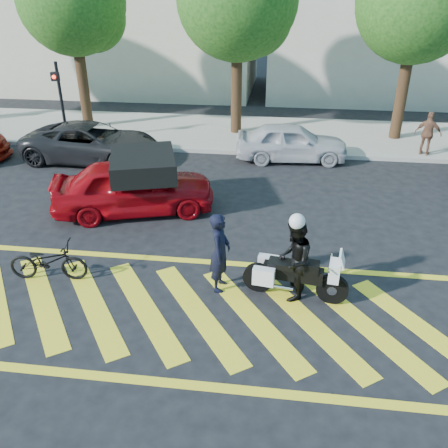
# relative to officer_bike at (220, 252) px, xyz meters

# --- Properties ---
(ground) EXTENTS (90.00, 90.00, 0.00)m
(ground) POSITION_rel_officer_bike_xyz_m (-0.83, -0.92, -0.89)
(ground) COLOR black
(ground) RESTS_ON ground
(sidewalk) EXTENTS (60.00, 5.00, 0.15)m
(sidewalk) POSITION_rel_officer_bike_xyz_m (-0.83, 11.08, -0.81)
(sidewalk) COLOR #9E998E
(sidewalk) RESTS_ON ground
(crosswalk) EXTENTS (12.33, 4.00, 0.01)m
(crosswalk) POSITION_rel_officer_bike_xyz_m (-0.87, -0.92, -0.88)
(crosswalk) COLOR yellow
(crosswalk) RESTS_ON ground
(tree_left) EXTENTS (4.20, 4.20, 7.26)m
(tree_left) POSITION_rel_officer_bike_xyz_m (-7.20, 11.14, 4.11)
(tree_left) COLOR black
(tree_left) RESTS_ON ground
(tree_center) EXTENTS (4.60, 4.60, 7.56)m
(tree_center) POSITION_rel_officer_bike_xyz_m (-0.70, 11.14, 4.21)
(tree_center) COLOR black
(tree_center) RESTS_ON ground
(tree_right) EXTENTS (4.40, 4.40, 7.41)m
(tree_right) POSITION_rel_officer_bike_xyz_m (5.80, 11.14, 4.16)
(tree_right) COLOR black
(tree_right) RESTS_ON ground
(signal_pole) EXTENTS (0.28, 0.43, 3.20)m
(signal_pole) POSITION_rel_officer_bike_xyz_m (-7.33, 8.82, 1.03)
(signal_pole) COLOR black
(signal_pole) RESTS_ON ground
(officer_bike) EXTENTS (0.47, 0.68, 1.77)m
(officer_bike) POSITION_rel_officer_bike_xyz_m (0.00, 0.00, 0.00)
(officer_bike) COLOR black
(officer_bike) RESTS_ON ground
(bicycle) EXTENTS (1.77, 0.76, 0.90)m
(bicycle) POSITION_rel_officer_bike_xyz_m (-3.80, -0.14, -0.43)
(bicycle) COLOR black
(bicycle) RESTS_ON ground
(police_motorcycle) EXTENTS (2.20, 0.81, 0.97)m
(police_motorcycle) POSITION_rel_officer_bike_xyz_m (1.55, -0.11, -0.36)
(police_motorcycle) COLOR black
(police_motorcycle) RESTS_ON ground
(officer_moto) EXTENTS (0.80, 0.96, 1.79)m
(officer_moto) POSITION_rel_officer_bike_xyz_m (1.54, -0.11, 0.01)
(officer_moto) COLOR black
(officer_moto) RESTS_ON ground
(red_convertible) EXTENTS (4.80, 3.02, 1.52)m
(red_convertible) POSITION_rel_officer_bike_xyz_m (-2.91, 3.42, -0.13)
(red_convertible) COLOR #9A070E
(red_convertible) RESTS_ON ground
(parked_mid_left) EXTENTS (5.00, 2.48, 1.36)m
(parked_mid_left) POSITION_rel_officer_bike_xyz_m (-5.65, 7.30, -0.21)
(parked_mid_left) COLOR black
(parked_mid_left) RESTS_ON ground
(parked_mid_right) EXTENTS (4.10, 1.91, 1.36)m
(parked_mid_right) POSITION_rel_officer_bike_xyz_m (1.48, 8.28, -0.21)
(parked_mid_right) COLOR #BABABE
(parked_mid_right) RESTS_ON ground
(pedestrian_right) EXTENTS (1.00, 0.72, 1.58)m
(pedestrian_right) POSITION_rel_officer_bike_xyz_m (6.37, 9.08, 0.05)
(pedestrian_right) COLOR brown
(pedestrian_right) RESTS_ON sidewalk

